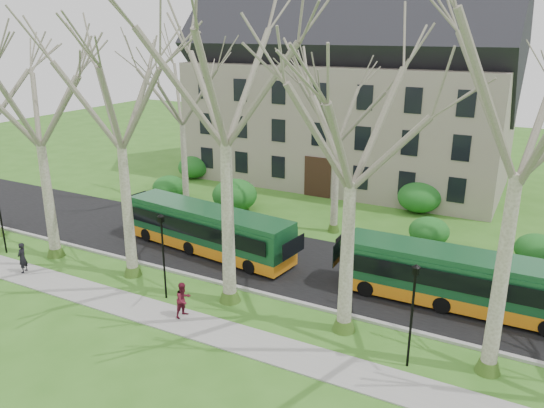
{
  "coord_description": "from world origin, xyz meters",
  "views": [
    {
      "loc": [
        9.62,
        -19.35,
        12.68
      ],
      "look_at": [
        -2.17,
        3.0,
        4.33
      ],
      "focal_mm": 35.0,
      "sensor_mm": 36.0,
      "label": 1
    }
  ],
  "objects_px": {
    "bus_lead": "(208,229)",
    "pedestrian_b": "(183,300)",
    "pedestrian_a": "(22,258)",
    "bus_follow": "(460,279)"
  },
  "relations": [
    {
      "from": "bus_lead",
      "to": "pedestrian_b",
      "type": "xyz_separation_m",
      "value": [
        3.28,
        -6.83,
        -0.54
      ]
    },
    {
      "from": "pedestrian_a",
      "to": "pedestrian_b",
      "type": "distance_m",
      "value": 10.58
    },
    {
      "from": "pedestrian_a",
      "to": "pedestrian_b",
      "type": "xyz_separation_m",
      "value": [
        10.58,
        0.29,
        -0.0
      ]
    },
    {
      "from": "bus_lead",
      "to": "pedestrian_a",
      "type": "xyz_separation_m",
      "value": [
        -7.3,
        -7.12,
        -0.54
      ]
    },
    {
      "from": "bus_lead",
      "to": "bus_follow",
      "type": "distance_m",
      "value": 14.3
    },
    {
      "from": "bus_follow",
      "to": "pedestrian_a",
      "type": "bearing_deg",
      "value": -162.29
    },
    {
      "from": "bus_lead",
      "to": "bus_follow",
      "type": "relative_size",
      "value": 1.0
    },
    {
      "from": "bus_follow",
      "to": "pedestrian_b",
      "type": "distance_m",
      "value": 13.01
    },
    {
      "from": "bus_follow",
      "to": "pedestrian_b",
      "type": "height_order",
      "value": "bus_follow"
    },
    {
      "from": "bus_follow",
      "to": "pedestrian_a",
      "type": "relative_size",
      "value": 6.58
    }
  ]
}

